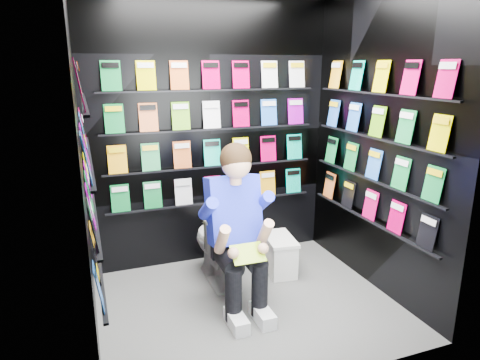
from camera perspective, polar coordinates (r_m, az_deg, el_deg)
name	(u,v)px	position (r m, az deg, el deg)	size (l,w,h in m)	color
floor	(248,304)	(3.75, 1.04, -16.26)	(2.40, 2.40, 0.00)	#60605D
wall_back	(211,134)	(4.20, -3.88, 6.15)	(2.40, 0.04, 2.60)	black
wall_front	(315,187)	(2.39, 9.96, -0.98)	(2.40, 0.04, 2.60)	black
wall_left	(82,166)	(3.05, -20.35, 1.79)	(0.04, 2.00, 2.60)	black
wall_right	(379,143)	(3.86, 18.00, 4.66)	(0.04, 2.00, 2.60)	black
comics_back	(212,134)	(4.17, -3.76, 6.16)	(2.10, 0.06, 1.37)	orange
comics_left	(86,165)	(3.05, -19.79, 1.93)	(0.06, 1.70, 1.37)	orange
comics_right	(376,143)	(3.85, 17.65, 4.71)	(0.06, 1.70, 1.37)	orange
toilet	(219,243)	(3.98, -2.83, -8.37)	(0.42, 0.75, 0.73)	white
longbox	(279,256)	(4.22, 5.25, -10.04)	(0.24, 0.43, 0.32)	silver
longbox_lid	(280,239)	(4.15, 5.31, -7.82)	(0.26, 0.45, 0.03)	silver
reader	(232,211)	(3.49, -1.02, -4.17)	(0.57, 0.83, 1.53)	#121ED9
held_comic	(248,253)	(3.27, 1.07, -9.76)	(0.25, 0.01, 0.18)	green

